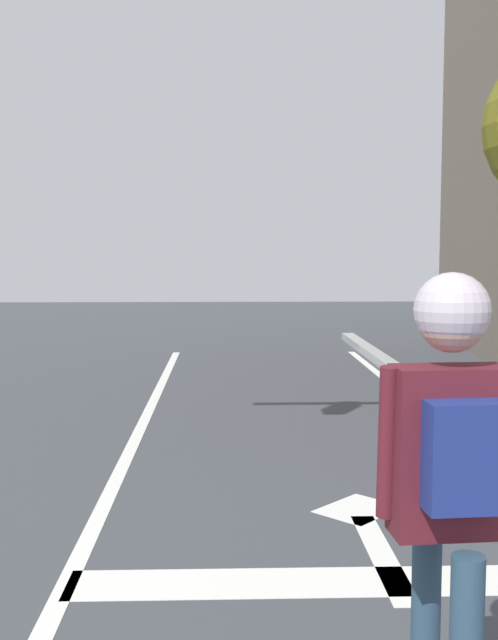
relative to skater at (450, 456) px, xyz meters
The scene contains 5 objects.
lane_line_center 2.58m from the skater, 136.74° to the left, with size 0.12×20.00×0.01m, color silver.
stop_bar 2.04m from the skater, 88.84° to the left, with size 3.40×0.40×0.01m, color silver.
lane_arrow_stem 2.37m from the skater, 84.29° to the left, with size 0.16×1.40×0.01m, color silver.
lane_arrow_head 3.13m from the skater, 85.97° to the left, with size 0.56×0.44×0.01m, color silver.
skater is the anchor object (origin of this frame).
Camera 1 is at (1.05, 1.90, 1.88)m, focal length 43.10 mm.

